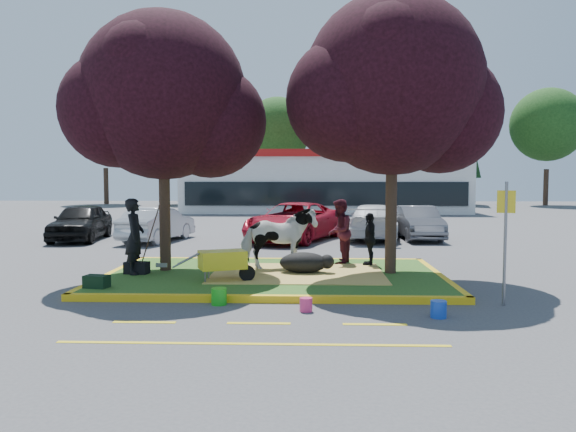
{
  "coord_description": "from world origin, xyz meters",
  "views": [
    {
      "loc": [
        0.85,
        -13.72,
        2.53
      ],
      "look_at": [
        0.34,
        0.5,
        1.54
      ],
      "focal_mm": 35.0,
      "sensor_mm": 36.0,
      "label": 1
    }
  ],
  "objects_px": {
    "car_black": "(81,222)",
    "cow": "(278,238)",
    "calf": "(304,263)",
    "bucket_blue": "(438,309)",
    "wheelbarrow": "(223,260)",
    "car_silver": "(157,224)",
    "sign_post": "(505,230)",
    "handler": "(135,236)",
    "bucket_pink": "(306,305)",
    "bucket_green": "(219,296)"
  },
  "relations": [
    {
      "from": "car_black",
      "to": "car_silver",
      "type": "height_order",
      "value": "car_black"
    },
    {
      "from": "handler",
      "to": "bucket_pink",
      "type": "xyz_separation_m",
      "value": [
        4.21,
        -3.1,
        -0.95
      ]
    },
    {
      "from": "sign_post",
      "to": "car_black",
      "type": "xyz_separation_m",
      "value": [
        -12.94,
        11.02,
        -0.76
      ]
    },
    {
      "from": "bucket_pink",
      "to": "wheelbarrow",
      "type": "bearing_deg",
      "value": 130.55
    },
    {
      "from": "car_black",
      "to": "car_silver",
      "type": "distance_m",
      "value": 3.18
    },
    {
      "from": "handler",
      "to": "bucket_blue",
      "type": "bearing_deg",
      "value": -124.4
    },
    {
      "from": "wheelbarrow",
      "to": "bucket_pink",
      "type": "relative_size",
      "value": 7.06
    },
    {
      "from": "car_silver",
      "to": "bucket_blue",
      "type": "bearing_deg",
      "value": 138.39
    },
    {
      "from": "bucket_pink",
      "to": "car_black",
      "type": "height_order",
      "value": "car_black"
    },
    {
      "from": "calf",
      "to": "bucket_blue",
      "type": "distance_m",
      "value": 4.49
    },
    {
      "from": "sign_post",
      "to": "bucket_blue",
      "type": "relative_size",
      "value": 7.93
    },
    {
      "from": "calf",
      "to": "bucket_green",
      "type": "xyz_separation_m",
      "value": [
        -1.65,
        -2.86,
        -0.24
      ]
    },
    {
      "from": "bucket_blue",
      "to": "car_black",
      "type": "relative_size",
      "value": 0.07
    },
    {
      "from": "cow",
      "to": "bucket_blue",
      "type": "xyz_separation_m",
      "value": [
        3.12,
        -4.29,
        -0.8
      ]
    },
    {
      "from": "calf",
      "to": "car_black",
      "type": "height_order",
      "value": "car_black"
    },
    {
      "from": "calf",
      "to": "bucket_blue",
      "type": "relative_size",
      "value": 3.88
    },
    {
      "from": "wheelbarrow",
      "to": "car_silver",
      "type": "height_order",
      "value": "car_silver"
    },
    {
      "from": "wheelbarrow",
      "to": "car_black",
      "type": "distance_m",
      "value": 11.81
    },
    {
      "from": "car_silver",
      "to": "wheelbarrow",
      "type": "bearing_deg",
      "value": 126.79
    },
    {
      "from": "calf",
      "to": "wheelbarrow",
      "type": "bearing_deg",
      "value": -156.38
    },
    {
      "from": "cow",
      "to": "calf",
      "type": "xyz_separation_m",
      "value": [
        0.66,
        -0.55,
        -0.55
      ]
    },
    {
      "from": "cow",
      "to": "bucket_green",
      "type": "bearing_deg",
      "value": 149.72
    },
    {
      "from": "handler",
      "to": "car_silver",
      "type": "bearing_deg",
      "value": 4.94
    },
    {
      "from": "calf",
      "to": "sign_post",
      "type": "xyz_separation_m",
      "value": [
        3.95,
        -2.76,
        1.09
      ]
    },
    {
      "from": "sign_post",
      "to": "car_black",
      "type": "relative_size",
      "value": 0.56
    },
    {
      "from": "handler",
      "to": "wheelbarrow",
      "type": "relative_size",
      "value": 1.01
    },
    {
      "from": "handler",
      "to": "sign_post",
      "type": "xyz_separation_m",
      "value": [
        8.09,
        -2.5,
        0.42
      ]
    },
    {
      "from": "calf",
      "to": "sign_post",
      "type": "distance_m",
      "value": 4.95
    },
    {
      "from": "sign_post",
      "to": "bucket_blue",
      "type": "distance_m",
      "value": 2.24
    },
    {
      "from": "wheelbarrow",
      "to": "car_silver",
      "type": "distance_m",
      "value": 9.96
    },
    {
      "from": "cow",
      "to": "car_black",
      "type": "xyz_separation_m",
      "value": [
        -8.33,
        7.71,
        -0.22
      ]
    },
    {
      "from": "cow",
      "to": "calf",
      "type": "relative_size",
      "value": 1.59
    },
    {
      "from": "sign_post",
      "to": "car_silver",
      "type": "relative_size",
      "value": 0.6
    },
    {
      "from": "calf",
      "to": "sign_post",
      "type": "relative_size",
      "value": 0.49
    },
    {
      "from": "bucket_green",
      "to": "bucket_pink",
      "type": "relative_size",
      "value": 1.28
    },
    {
      "from": "car_silver",
      "to": "sign_post",
      "type": "bearing_deg",
      "value": 145.45
    },
    {
      "from": "cow",
      "to": "bucket_pink",
      "type": "distance_m",
      "value": 4.06
    },
    {
      "from": "bucket_blue",
      "to": "car_silver",
      "type": "relative_size",
      "value": 0.08
    },
    {
      "from": "calf",
      "to": "handler",
      "type": "relative_size",
      "value": 0.64
    },
    {
      "from": "calf",
      "to": "wheelbarrow",
      "type": "distance_m",
      "value": 2.17
    },
    {
      "from": "sign_post",
      "to": "car_silver",
      "type": "distance_m",
      "value": 14.56
    },
    {
      "from": "sign_post",
      "to": "handler",
      "type": "bearing_deg",
      "value": -178.61
    },
    {
      "from": "cow",
      "to": "sign_post",
      "type": "relative_size",
      "value": 0.78
    },
    {
      "from": "cow",
      "to": "car_silver",
      "type": "bearing_deg",
      "value": 20.78
    },
    {
      "from": "cow",
      "to": "bucket_pink",
      "type": "height_order",
      "value": "cow"
    },
    {
      "from": "car_black",
      "to": "cow",
      "type": "bearing_deg",
      "value": -48.74
    },
    {
      "from": "bucket_green",
      "to": "calf",
      "type": "bearing_deg",
      "value": 59.99
    },
    {
      "from": "sign_post",
      "to": "car_black",
      "type": "bearing_deg",
      "value": 158.12
    },
    {
      "from": "calf",
      "to": "bucket_blue",
      "type": "xyz_separation_m",
      "value": [
        2.46,
        -3.75,
        -0.26
      ]
    },
    {
      "from": "sign_post",
      "to": "bucket_green",
      "type": "height_order",
      "value": "sign_post"
    }
  ]
}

